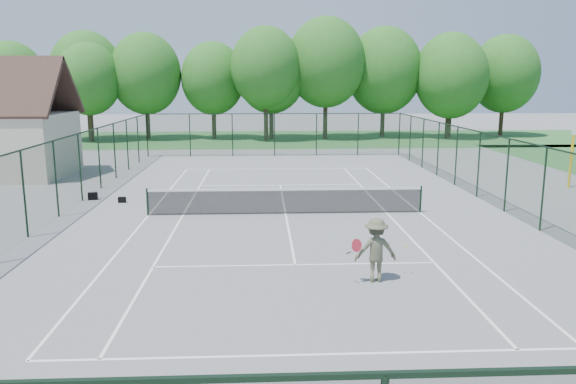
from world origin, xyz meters
name	(u,v)px	position (x,y,z in m)	size (l,w,h in m)	color
ground	(286,214)	(0.00, 0.00, 0.00)	(140.00, 140.00, 0.00)	gray
grass_far	(271,139)	(0.00, 30.00, 0.01)	(80.00, 16.00, 0.01)	#336E32
court_lines	(286,214)	(0.00, 0.00, 0.00)	(11.05, 23.85, 0.01)	white
tennis_net	(286,200)	(0.00, 0.00, 0.58)	(11.08, 0.08, 1.10)	black
fence_enclosure	(286,176)	(0.00, 0.00, 1.56)	(18.05, 36.05, 3.02)	#183A1F
tree_line_far	(271,73)	(0.00, 30.00, 5.99)	(39.40, 6.40, 9.70)	#3C2C1D
sports_bag_a	(93,196)	(-8.59, 3.19, 0.16)	(0.41, 0.25, 0.33)	black
sports_bag_b	(122,200)	(-7.12, 2.51, 0.12)	(0.32, 0.20, 0.25)	black
tennis_player	(376,250)	(2.06, -7.83, 0.87)	(1.81, 0.84, 1.73)	#55583F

